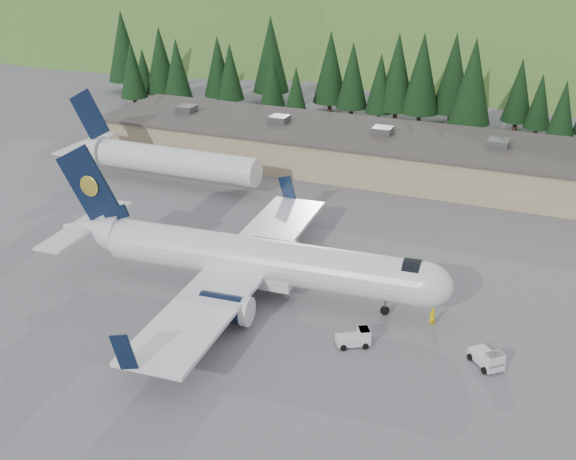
# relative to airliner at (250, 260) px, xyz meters

# --- Properties ---
(ground) EXTENTS (600.00, 600.00, 0.00)m
(ground) POSITION_rel_airliner_xyz_m (1.10, 0.08, -3.34)
(ground) COLOR #5E5E63
(airliner) EXTENTS (37.79, 35.47, 12.54)m
(airliner) POSITION_rel_airliner_xyz_m (0.00, 0.00, 0.00)
(airliner) COLOR white
(airliner) RESTS_ON ground
(second_airliner) EXTENTS (27.50, 11.00, 10.05)m
(second_airliner) POSITION_rel_airliner_xyz_m (-23.82, 22.08, -0.02)
(second_airliner) COLOR white
(second_airliner) RESTS_ON ground
(baggage_tug_a) EXTENTS (2.99, 2.56, 1.43)m
(baggage_tug_a) POSITION_rel_airliner_xyz_m (11.64, -4.66, -2.70)
(baggage_tug_a) COLOR silver
(baggage_tug_a) RESTS_ON ground
(baggage_tug_b) EXTENTS (3.05, 3.12, 1.55)m
(baggage_tug_b) POSITION_rel_airliner_xyz_m (21.89, -3.62, -2.65)
(baggage_tug_b) COLOR silver
(baggage_tug_b) RESTS_ON ground
(terminal_building) EXTENTS (71.00, 17.00, 6.10)m
(terminal_building) POSITION_rel_airliner_xyz_m (-3.91, 38.08, -0.72)
(terminal_building) COLOR tan
(terminal_building) RESTS_ON ground
(ramp_worker) EXTENTS (0.75, 0.71, 1.73)m
(ramp_worker) POSITION_rel_airliner_xyz_m (16.59, 0.59, -2.47)
(ramp_worker) COLOR yellow
(ramp_worker) RESTS_ON ground
(tree_line) EXTENTS (113.39, 19.83, 14.45)m
(tree_line) POSITION_rel_airliner_xyz_m (-3.51, 61.86, 4.49)
(tree_line) COLOR black
(tree_line) RESTS_ON ground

